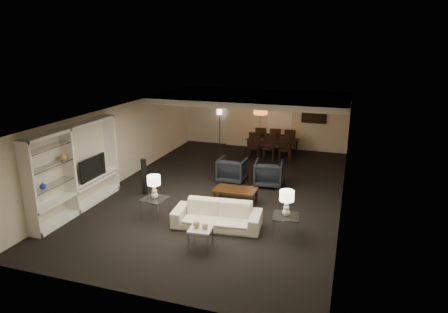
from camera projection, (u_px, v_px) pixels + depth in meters
name	position (u px, v px, depth m)	size (l,w,h in m)	color
floor	(224.00, 191.00, 12.35)	(11.00, 11.00, 0.00)	black
ceiling	(224.00, 111.00, 11.64)	(7.00, 11.00, 0.02)	silver
wall_back	(264.00, 119.00, 17.01)	(7.00, 0.02, 2.50)	#C0B39B
wall_front	(127.00, 233.00, 6.98)	(7.00, 0.02, 2.50)	#C0B39B
wall_left	(122.00, 143.00, 13.04)	(0.02, 11.00, 2.50)	#C0B39B
wall_right	(345.00, 162.00, 10.96)	(0.02, 11.00, 2.50)	#C0B39B
ceiling_soffit	(253.00, 98.00, 14.86)	(7.00, 4.00, 0.20)	silver
curtains	(243.00, 119.00, 17.22)	(1.50, 0.12, 2.40)	beige
door	(280.00, 124.00, 16.84)	(0.90, 0.05, 2.10)	silver
painting	(314.00, 115.00, 16.27)	(0.95, 0.04, 0.65)	#142D38
media_unit	(76.00, 169.00, 10.63)	(0.38, 3.40, 2.35)	white
pendant_light	(261.00, 111.00, 14.91)	(0.52, 0.52, 0.24)	#D8591E
sofa	(217.00, 215.00, 9.86)	(2.17, 0.85, 0.63)	beige
coffee_table	(235.00, 196.00, 11.35)	(1.19, 0.70, 0.43)	black
armchair_left	(232.00, 170.00, 13.02)	(0.86, 0.89, 0.81)	black
armchair_right	(269.00, 174.00, 12.67)	(0.86, 0.89, 0.81)	black
side_table_left	(155.00, 208.00, 10.37)	(0.60, 0.60, 0.56)	silver
side_table_right	(285.00, 226.00, 9.36)	(0.60, 0.60, 0.56)	white
table_lamp_left	(154.00, 187.00, 10.21)	(0.34, 0.34, 0.62)	beige
table_lamp_right	(286.00, 203.00, 9.20)	(0.34, 0.34, 0.62)	#F0E2CA
marble_table	(201.00, 238.00, 8.87)	(0.50, 0.50, 0.50)	silver
gold_gourd_a	(196.00, 224.00, 8.81)	(0.16, 0.16, 0.16)	tan
gold_gourd_b	(205.00, 226.00, 8.75)	(0.14, 0.14, 0.14)	tan
television	(89.00, 167.00, 11.13)	(0.14, 1.09, 0.63)	black
vase_blue	(43.00, 185.00, 9.52)	(0.17, 0.17, 0.17)	#252BA4
vase_amber	(63.00, 156.00, 10.09)	(0.18, 0.18, 0.18)	#CB8343
floor_speaker	(144.00, 177.00, 11.92)	(0.12, 0.12, 1.10)	black
dining_table	(272.00, 147.00, 15.97)	(1.93, 1.08, 0.68)	black
chair_nl	(254.00, 146.00, 15.51)	(0.47, 0.47, 1.01)	black
chair_nm	(269.00, 147.00, 15.33)	(0.47, 0.47, 1.01)	black
chair_nr	(284.00, 149.00, 15.15)	(0.47, 0.47, 1.01)	black
chair_fl	(261.00, 139.00, 16.70)	(0.47, 0.47, 1.01)	black
chair_fm	(275.00, 140.00, 16.52)	(0.47, 0.47, 1.01)	black
chair_fr	(290.00, 141.00, 16.34)	(0.47, 0.47, 1.01)	black
floor_lamp	(220.00, 128.00, 17.43)	(0.23, 0.23, 1.59)	black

